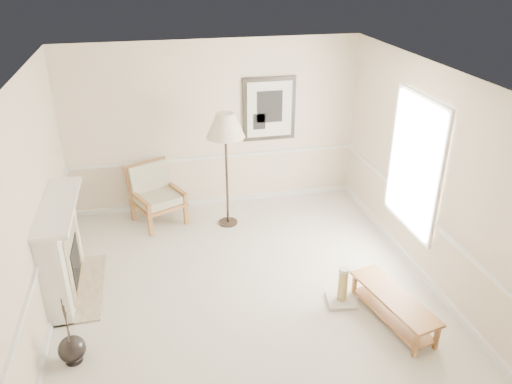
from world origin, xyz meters
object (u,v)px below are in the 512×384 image
Objects in this scene: scratching_post at (342,292)px; armchair at (155,191)px; floor_lamp at (226,129)px; bench at (393,304)px; floor_vase at (72,350)px.

armchair is at bearing 129.24° from scratching_post.
floor_lamp is at bearing -43.42° from armchair.
floor_lamp reaches higher than scratching_post.
floor_lamp is (1.16, -0.40, 1.15)m from armchair.
bench is 0.68m from scratching_post.
armchair is 0.75× the size of bench.
bench is (2.74, -3.25, -0.28)m from armchair.
floor_lamp is at bearing 119.02° from bench.
floor_vase is at bearing -129.29° from floor_lamp.
floor_vase is at bearing 177.83° from bench.
armchair is 1.93× the size of scratching_post.
floor_lamp reaches higher than armchair.
floor_lamp is 3.62× the size of scratching_post.
floor_vase reaches higher than scratching_post.
floor_vase is 3.30m from armchair.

